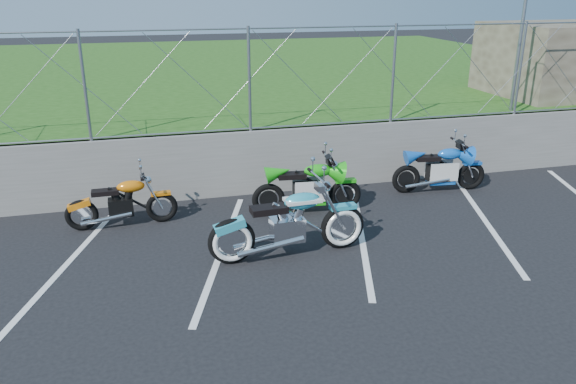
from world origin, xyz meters
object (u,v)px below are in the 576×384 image
object	(u,v)px
sportbike_green	(309,189)
sportbike_blue	(441,170)
naked_orange	(123,204)
cruiser_turquoise	(291,225)

from	to	relation	value
sportbike_green	sportbike_blue	bearing A→B (deg)	13.90
naked_orange	sportbike_green	size ratio (longest dim) A/B	0.93
sportbike_green	sportbike_blue	world-z (taller)	sportbike_green
naked_orange	sportbike_blue	world-z (taller)	sportbike_blue
sportbike_green	sportbike_blue	size ratio (longest dim) A/B	1.03
sportbike_blue	sportbike_green	bearing A→B (deg)	-165.43
cruiser_turquoise	sportbike_blue	size ratio (longest dim) A/B	1.28
cruiser_turquoise	sportbike_blue	distance (m)	4.28
cruiser_turquoise	naked_orange	size ratio (longest dim) A/B	1.33
cruiser_turquoise	sportbike_blue	world-z (taller)	cruiser_turquoise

